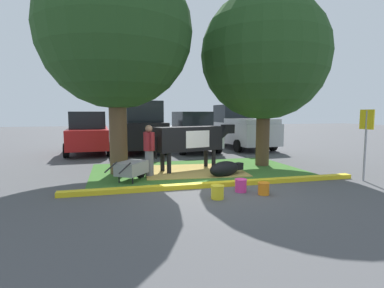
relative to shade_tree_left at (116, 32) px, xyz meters
The scene contains 18 objects.
ground_plane 5.52m from the shade_tree_left, 46.80° to the right, with size 80.00×80.00×0.00m, color #4C4C4F.
grass_island 5.13m from the shade_tree_left, ahead, with size 6.99×4.22×0.02m, color #386B28.
curb_yellow 5.62m from the shade_tree_left, 42.81° to the right, with size 8.19×0.24×0.12m, color yellow.
hay_bedding 5.04m from the shade_tree_left, ahead, with size 3.20×2.40×0.04m, color tan.
shade_tree_left is the anchor object (origin of this frame).
shade_tree_right 5.22m from the shade_tree_left, ahead, with size 4.59×4.59×6.31m.
cow_holstein 4.12m from the shade_tree_left, ahead, with size 3.07×1.31×1.54m.
calf_lying 5.40m from the shade_tree_left, 21.90° to the right, with size 1.32×0.86×0.48m.
person_handler 3.75m from the shade_tree_left, 38.38° to the right, with size 0.34×0.51×1.59m.
wheelbarrow 4.24m from the shade_tree_left, 74.81° to the right, with size 1.24×1.46×0.63m.
parking_sign 7.97m from the shade_tree_left, 22.70° to the right, with size 0.08×0.44×2.05m.
bucket_yellow 5.90m from the shade_tree_left, 58.96° to the right, with size 0.32×0.32×0.32m.
bucket_pink 5.99m from the shade_tree_left, 46.93° to the right, with size 0.31×0.31×0.33m.
bucket_orange 6.41m from the shade_tree_left, 46.29° to the right, with size 0.29×0.29×0.30m.
sedan_red 6.71m from the shade_tree_left, 103.23° to the left, with size 2.17×4.47×2.02m.
suv_black 6.47m from the shade_tree_left, 77.45° to the left, with size 2.28×4.68×2.52m.
sedan_silver 7.33m from the shade_tree_left, 54.03° to the left, with size 2.17×4.47×2.02m.
pickup_truck_maroon 9.56m from the shade_tree_left, 40.94° to the left, with size 2.40×5.48×2.42m.
Camera 1 is at (-2.43, -7.45, 1.96)m, focal length 28.17 mm.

